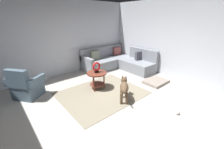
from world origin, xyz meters
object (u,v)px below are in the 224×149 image
object	(u,v)px
side_table	(97,76)
dog	(124,88)
armchair	(26,87)
dog_toy_ball	(178,113)
sectional_couch	(118,62)
dog_bed_mat	(156,82)
torus_sculpture	(97,67)

from	to	relation	value
side_table	dog	world-z (taller)	dog
armchair	dog_toy_ball	size ratio (longest dim) A/B	10.32
sectional_couch	dog	distance (m)	2.57
dog_toy_ball	dog	bearing A→B (deg)	112.00
dog_bed_mat	dog	size ratio (longest dim) A/B	1.24
dog	sectional_couch	bearing A→B (deg)	94.91
side_table	dog	size ratio (longest dim) A/B	0.93
torus_sculpture	dog	world-z (taller)	torus_sculpture
armchair	dog_bed_mat	bearing A→B (deg)	25.86
side_table	dog_bed_mat	distance (m)	2.04
side_table	torus_sculpture	size ratio (longest dim) A/B	1.84
dog	dog_toy_ball	bearing A→B (deg)	-24.00
side_table	dog_bed_mat	bearing A→B (deg)	-28.76
torus_sculpture	armchair	bearing A→B (deg)	154.56
armchair	dog_bed_mat	distance (m)	3.97
torus_sculpture	dog	bearing A→B (deg)	-81.70
armchair	side_table	bearing A→B (deg)	27.54
armchair	dog	distance (m)	2.67
dog_bed_mat	dog_toy_ball	size ratio (longest dim) A/B	8.25
side_table	sectional_couch	bearing A→B (deg)	28.77
dog_bed_mat	armchair	bearing A→B (deg)	152.88
side_table	torus_sculpture	bearing A→B (deg)	180.00
dog_bed_mat	dog	bearing A→B (deg)	-177.93
armchair	torus_sculpture	bearing A→B (deg)	27.54
sectional_couch	dog_bed_mat	world-z (taller)	sectional_couch
sectional_couch	armchair	bearing A→B (deg)	-177.89
side_table	dog_toy_ball	size ratio (longest dim) A/B	6.19
dog	dog_toy_ball	size ratio (longest dim) A/B	6.66
armchair	torus_sculpture	size ratio (longest dim) A/B	3.07
dog	armchair	bearing A→B (deg)	179.81
side_table	dog_bed_mat	size ratio (longest dim) A/B	0.75
side_table	dog_toy_ball	xyz separation A→B (m)	(0.65, -2.26, -0.37)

